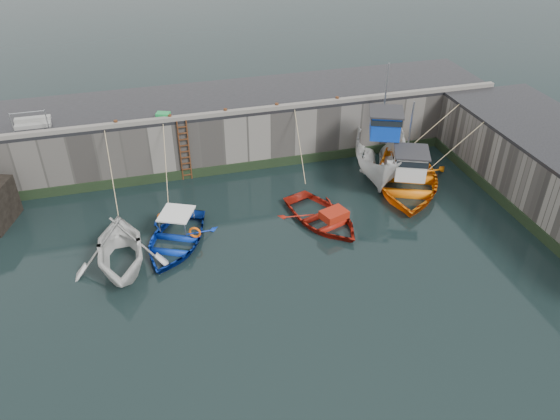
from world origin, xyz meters
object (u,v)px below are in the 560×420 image
object	(u,v)px
boat_near_blue	(175,244)
fish_crate	(163,116)
boat_near_white	(123,266)
boat_far_white	(381,152)
boat_far_orange	(406,179)
bollard_d	(277,106)
bollard_a	(116,123)
bollard_e	(337,99)
ladder	(185,151)
bollard_c	(225,111)
bollard_b	(170,117)
boat_near_navy	(322,221)

from	to	relation	value
boat_near_blue	fish_crate	distance (m)	6.80
boat_near_white	boat_far_white	world-z (taller)	boat_far_white
boat_far_orange	boat_far_white	bearing A→B (deg)	131.52
boat_far_white	bollard_d	bearing A→B (deg)	179.13
boat_far_orange	bollard_d	xyz separation A→B (m)	(-5.56, 3.93, 2.87)
boat_far_white	bollard_a	world-z (taller)	boat_far_white
fish_crate	bollard_d	bearing A→B (deg)	18.20
bollard_e	boat_near_white	bearing A→B (deg)	-150.03
ladder	boat_far_orange	distance (m)	11.03
boat_near_blue	boat_far_white	world-z (taller)	boat_far_white
ladder	bollard_c	bearing A→B (deg)	8.67
boat_far_orange	bollard_b	distance (m)	11.90
boat_far_orange	bollard_c	xyz separation A→B (m)	(-8.16, 3.93, 2.87)
boat_near_white	boat_far_orange	bearing A→B (deg)	10.72
ladder	boat_near_blue	world-z (taller)	ladder
ladder	bollard_b	bearing A→B (deg)	146.14
bollard_d	boat_near_navy	bearing A→B (deg)	-84.19
boat_near_blue	boat_far_orange	bearing A→B (deg)	33.45
bollard_b	bollard_e	world-z (taller)	same
bollard_a	bollard_c	world-z (taller)	same
ladder	boat_far_orange	bearing A→B (deg)	-19.11
boat_near_blue	fish_crate	xyz separation A→B (m)	(0.41, 5.93, 3.31)
boat_far_orange	bollard_b	world-z (taller)	boat_far_orange
bollard_b	ladder	bearing A→B (deg)	-33.86
bollard_c	bollard_b	bearing A→B (deg)	180.00
ladder	boat_near_blue	xyz separation A→B (m)	(-1.19, -5.31, -1.59)
boat_near_white	fish_crate	bearing A→B (deg)	68.98
boat_near_navy	boat_far_white	xyz separation A→B (m)	(4.36, 3.57, 1.12)
bollard_a	bollard_d	bearing A→B (deg)	0.00
fish_crate	boat_near_blue	bearing A→B (deg)	-72.89
boat_far_white	bollard_a	xyz separation A→B (m)	(-12.74, 2.11, 2.18)
boat_near_white	fish_crate	xyz separation A→B (m)	(2.61, 6.85, 3.31)
boat_near_white	boat_far_orange	xyz separation A→B (m)	(13.75, 2.64, 0.43)
boat_near_blue	boat_far_white	bearing A→B (deg)	42.90
boat_near_white	bollard_c	distance (m)	9.24
boat_far_white	fish_crate	distance (m)	11.01
ladder	bollard_c	world-z (taller)	bollard_c
boat_near_white	boat_near_navy	bearing A→B (deg)	5.62
ladder	bollard_c	size ratio (longest dim) A/B	11.43
fish_crate	boat_far_white	bearing A→B (deg)	8.28
bollard_b	bollard_c	xyz separation A→B (m)	(2.70, 0.00, 0.00)
ladder	bollard_d	bearing A→B (deg)	4.00
bollard_b	fish_crate	bearing A→B (deg)	135.28
boat_near_white	bollard_d	xyz separation A→B (m)	(8.19, 6.57, 3.30)
bollard_d	bollard_b	bearing A→B (deg)	180.00
fish_crate	bollard_b	size ratio (longest dim) A/B	2.29
boat_far_orange	bollard_b	bearing A→B (deg)	-177.14
boat_near_navy	boat_far_white	world-z (taller)	boat_far_white
boat_far_orange	bollard_a	size ratio (longest dim) A/B	27.54
boat_far_white	fish_crate	world-z (taller)	boat_far_white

